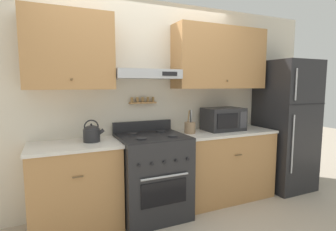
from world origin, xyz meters
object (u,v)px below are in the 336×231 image
object	(u,v)px
refrigerator	(285,125)
microwave	(223,119)
stove_range	(152,175)
utensil_crock	(190,127)
tea_kettle	(92,133)

from	to	relation	value
refrigerator	microwave	size ratio (longest dim) A/B	3.56
stove_range	utensil_crock	bearing A→B (deg)	9.08
stove_range	utensil_crock	xyz separation A→B (m)	(0.54, 0.09, 0.51)
stove_range	refrigerator	xyz separation A→B (m)	(2.09, -0.00, 0.45)
microwave	utensil_crock	distance (m)	0.53
stove_range	microwave	size ratio (longest dim) A/B	2.05
stove_range	utensil_crock	size ratio (longest dim) A/B	3.64
microwave	stove_range	bearing A→B (deg)	-174.39
tea_kettle	utensil_crock	world-z (taller)	utensil_crock
tea_kettle	utensil_crock	bearing A→B (deg)	0.00
refrigerator	tea_kettle	xyz separation A→B (m)	(-2.74, 0.09, 0.08)
stove_range	microwave	bearing A→B (deg)	5.61
tea_kettle	microwave	distance (m)	1.72
refrigerator	utensil_crock	distance (m)	1.55
tea_kettle	microwave	bearing A→B (deg)	0.60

